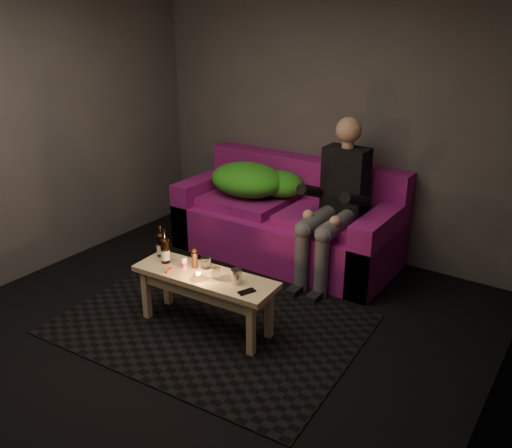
% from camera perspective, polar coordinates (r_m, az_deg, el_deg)
% --- Properties ---
extents(floor, '(4.50, 4.50, 0.00)m').
position_cam_1_polar(floor, '(4.18, -7.31, -12.50)').
color(floor, black).
rests_on(floor, ground).
extents(room, '(4.50, 4.50, 4.50)m').
position_cam_1_polar(room, '(3.88, -3.85, 11.36)').
color(room, silver).
rests_on(room, ground).
extents(rug, '(2.38, 1.80, 0.01)m').
position_cam_1_polar(rug, '(4.39, -4.79, -10.43)').
color(rug, black).
rests_on(rug, floor).
extents(sofa, '(2.19, 0.98, 0.94)m').
position_cam_1_polar(sofa, '(5.44, 3.50, 0.17)').
color(sofa, '#7E1064').
rests_on(sofa, floor).
extents(green_blanket, '(0.96, 0.66, 0.33)m').
position_cam_1_polar(green_blanket, '(5.52, -0.22, 4.60)').
color(green_blanket, '#209D1C').
rests_on(green_blanket, sofa).
extents(person, '(0.39, 0.91, 1.46)m').
position_cam_1_polar(person, '(4.89, 8.42, 2.64)').
color(person, black).
rests_on(person, sofa).
extents(coffee_table, '(1.17, 0.43, 0.47)m').
position_cam_1_polar(coffee_table, '(4.17, -5.39, -6.31)').
color(coffee_table, tan).
rests_on(coffee_table, rug).
extents(beer_bottle_a, '(0.07, 0.07, 0.27)m').
position_cam_1_polar(beer_bottle_a, '(4.43, -10.00, -2.18)').
color(beer_bottle_a, black).
rests_on(beer_bottle_a, coffee_table).
extents(beer_bottle_b, '(0.07, 0.07, 0.28)m').
position_cam_1_polar(beer_bottle_b, '(4.31, -9.55, -2.75)').
color(beer_bottle_b, black).
rests_on(beer_bottle_b, coffee_table).
extents(salt_shaker, '(0.05, 0.05, 0.09)m').
position_cam_1_polar(salt_shaker, '(4.22, -7.57, -4.05)').
color(salt_shaker, silver).
rests_on(salt_shaker, coffee_table).
extents(pepper_mill, '(0.05, 0.05, 0.13)m').
position_cam_1_polar(pepper_mill, '(4.21, -6.47, -3.79)').
color(pepper_mill, black).
rests_on(pepper_mill, coffee_table).
extents(tumbler_back, '(0.10, 0.10, 0.09)m').
position_cam_1_polar(tumbler_back, '(4.21, -5.28, -4.05)').
color(tumbler_back, white).
rests_on(tumbler_back, coffee_table).
extents(tealight, '(0.06, 0.06, 0.05)m').
position_cam_1_polar(tealight, '(4.07, -6.08, -5.39)').
color(tealight, white).
rests_on(tealight, coffee_table).
extents(tumbler_front, '(0.07, 0.07, 0.09)m').
position_cam_1_polar(tumbler_front, '(4.04, -4.23, -5.18)').
color(tumbler_front, white).
rests_on(tumbler_front, coffee_table).
extents(steel_cup, '(0.10, 0.10, 0.11)m').
position_cam_1_polar(steel_cup, '(3.97, -2.10, -5.52)').
color(steel_cup, '#B1B3B8').
rests_on(steel_cup, coffee_table).
extents(smartphone, '(0.11, 0.14, 0.01)m').
position_cam_1_polar(smartphone, '(3.87, -0.99, -7.14)').
color(smartphone, black).
rests_on(smartphone, coffee_table).
extents(red_lighter, '(0.04, 0.08, 0.01)m').
position_cam_1_polar(red_lighter, '(4.21, -9.19, -4.81)').
color(red_lighter, red).
rests_on(red_lighter, coffee_table).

